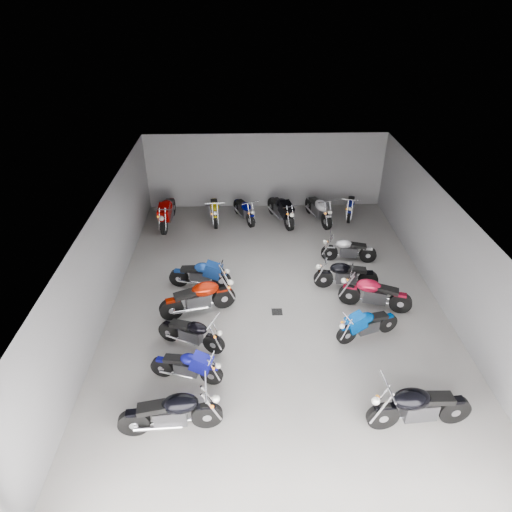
# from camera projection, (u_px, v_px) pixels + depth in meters

# --- Properties ---
(ground) EXTENTS (14.00, 14.00, 0.00)m
(ground) POSITION_uv_depth(u_px,v_px,m) (276.00, 302.00, 14.10)
(ground) COLOR gray
(ground) RESTS_ON ground
(wall_back) EXTENTS (10.00, 0.10, 3.20)m
(wall_back) POSITION_uv_depth(u_px,v_px,m) (265.00, 171.00, 19.23)
(wall_back) COLOR slate
(wall_back) RESTS_ON ground
(wall_left) EXTENTS (0.10, 14.00, 3.20)m
(wall_left) POSITION_uv_depth(u_px,v_px,m) (104.00, 261.00, 13.13)
(wall_left) COLOR slate
(wall_left) RESTS_ON ground
(wall_right) EXTENTS (0.10, 14.00, 3.20)m
(wall_right) POSITION_uv_depth(u_px,v_px,m) (447.00, 255.00, 13.39)
(wall_right) COLOR slate
(wall_right) RESTS_ON ground
(ceiling) EXTENTS (10.00, 14.00, 0.04)m
(ceiling) POSITION_uv_depth(u_px,v_px,m) (279.00, 207.00, 12.42)
(ceiling) COLOR black
(ceiling) RESTS_ON wall_back
(drain_grate) EXTENTS (0.32, 0.32, 0.01)m
(drain_grate) POSITION_uv_depth(u_px,v_px,m) (277.00, 312.00, 13.67)
(drain_grate) COLOR black
(drain_grate) RESTS_ON ground
(motorcycle_left_a) EXTENTS (2.27, 0.50, 1.00)m
(motorcycle_left_a) POSITION_uv_depth(u_px,v_px,m) (171.00, 413.00, 9.83)
(motorcycle_left_a) COLOR black
(motorcycle_left_a) RESTS_ON ground
(motorcycle_left_b) EXTENTS (1.83, 0.57, 0.82)m
(motorcycle_left_b) POSITION_uv_depth(u_px,v_px,m) (187.00, 366.00, 11.15)
(motorcycle_left_b) COLOR black
(motorcycle_left_b) RESTS_ON ground
(motorcycle_left_c) EXTENTS (1.85, 0.89, 0.86)m
(motorcycle_left_c) POSITION_uv_depth(u_px,v_px,m) (192.00, 333.00, 12.16)
(motorcycle_left_c) COLOR black
(motorcycle_left_c) RESTS_ON ground
(motorcycle_left_d) EXTENTS (2.22, 0.88, 1.01)m
(motorcycle_left_d) POSITION_uv_depth(u_px,v_px,m) (199.00, 298.00, 13.37)
(motorcycle_left_d) COLOR black
(motorcycle_left_d) RESTS_ON ground
(motorcycle_left_e) EXTENTS (2.01, 0.48, 0.88)m
(motorcycle_left_e) POSITION_uv_depth(u_px,v_px,m) (201.00, 274.00, 14.53)
(motorcycle_left_e) COLOR black
(motorcycle_left_e) RESTS_ON ground
(motorcycle_right_a) EXTENTS (2.36, 0.51, 1.04)m
(motorcycle_right_a) POSITION_uv_depth(u_px,v_px,m) (419.00, 407.00, 9.94)
(motorcycle_right_a) COLOR black
(motorcycle_right_a) RESTS_ON ground
(motorcycle_right_c) EXTENTS (1.83, 0.76, 0.84)m
(motorcycle_right_c) POSITION_uv_depth(u_px,v_px,m) (367.00, 324.00, 12.48)
(motorcycle_right_c) COLOR black
(motorcycle_right_c) RESTS_ON ground
(motorcycle_right_d) EXTENTS (2.11, 0.80, 0.96)m
(motorcycle_right_d) POSITION_uv_depth(u_px,v_px,m) (374.00, 293.00, 13.59)
(motorcycle_right_d) COLOR black
(motorcycle_right_d) RESTS_ON ground
(motorcycle_right_e) EXTENTS (2.06, 0.44, 0.90)m
(motorcycle_right_e) POSITION_uv_depth(u_px,v_px,m) (345.00, 275.00, 14.51)
(motorcycle_right_e) COLOR black
(motorcycle_right_e) RESTS_ON ground
(motorcycle_right_f) EXTENTS (1.92, 0.46, 0.85)m
(motorcycle_right_f) POSITION_uv_depth(u_px,v_px,m) (348.00, 250.00, 15.91)
(motorcycle_right_f) COLOR black
(motorcycle_right_f) RESTS_ON ground
(motorcycle_back_a) EXTENTS (0.50, 2.37, 1.04)m
(motorcycle_back_a) POSITION_uv_depth(u_px,v_px,m) (167.00, 212.00, 18.22)
(motorcycle_back_a) COLOR black
(motorcycle_back_a) RESTS_ON ground
(motorcycle_back_b) EXTENTS (0.44, 2.02, 0.89)m
(motorcycle_back_b) POSITION_uv_depth(u_px,v_px,m) (215.00, 210.00, 18.57)
(motorcycle_back_b) COLOR black
(motorcycle_back_b) RESTS_ON ground
(motorcycle_back_c) EXTENTS (0.87, 1.86, 0.86)m
(motorcycle_back_c) POSITION_uv_depth(u_px,v_px,m) (244.00, 210.00, 18.61)
(motorcycle_back_c) COLOR black
(motorcycle_back_c) RESTS_ON ground
(motorcycle_back_d) EXTENTS (0.95, 2.19, 1.01)m
(motorcycle_back_d) POSITION_uv_depth(u_px,v_px,m) (281.00, 210.00, 18.44)
(motorcycle_back_d) COLOR black
(motorcycle_back_d) RESTS_ON ground
(motorcycle_back_e) EXTENTS (0.80, 2.19, 0.99)m
(motorcycle_back_e) POSITION_uv_depth(u_px,v_px,m) (319.00, 209.00, 18.51)
(motorcycle_back_e) COLOR black
(motorcycle_back_e) RESTS_ON ground
(motorcycle_back_f) EXTENTS (0.63, 1.83, 0.82)m
(motorcycle_back_f) POSITION_uv_depth(u_px,v_px,m) (350.00, 206.00, 18.95)
(motorcycle_back_f) COLOR black
(motorcycle_back_f) RESTS_ON ground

